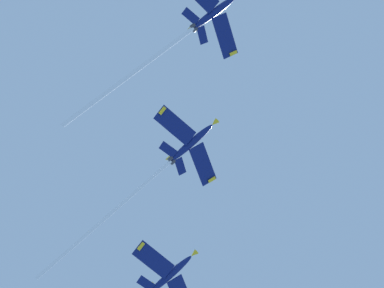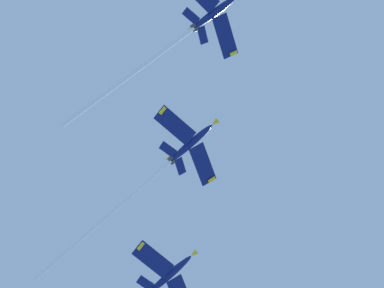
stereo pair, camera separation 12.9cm
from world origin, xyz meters
The scene contains 2 objects.
jet_lead centered at (26.65, -11.83, 114.16)m, with size 41.36×19.93×22.68m.
jet_second centered at (39.90, -33.20, 105.25)m, with size 41.93×19.83×24.88m.
Camera 1 is at (16.05, 9.02, 1.89)m, focal length 51.69 mm.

